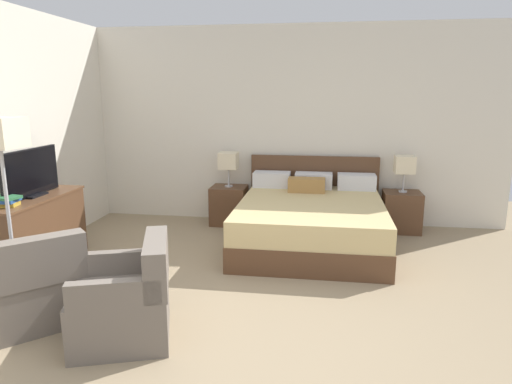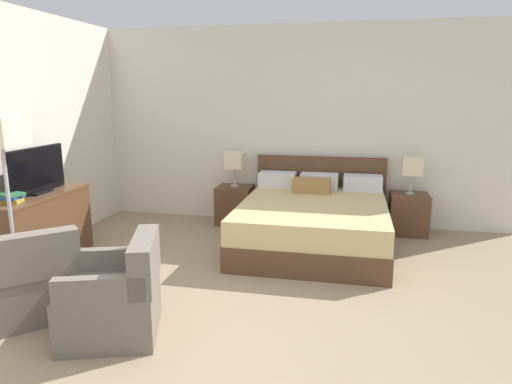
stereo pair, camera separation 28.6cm
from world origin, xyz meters
name	(u,v)px [view 1 (the left image)]	position (x,y,z in m)	size (l,w,h in m)	color
ground_plane	(219,352)	(0.00, 0.00, 0.00)	(10.41, 10.41, 0.00)	#998466
wall_back	(275,126)	(0.00, 3.50, 1.35)	(6.26, 0.06, 2.70)	silver
wall_left	(7,137)	(-2.56, 1.44, 1.35)	(0.06, 5.27, 2.70)	silver
bed	(311,220)	(0.56, 2.46, 0.30)	(1.75, 2.05, 0.95)	brown
nightstand_left	(229,205)	(-0.60, 3.20, 0.26)	(0.48, 0.43, 0.53)	brown
nightstand_right	(401,212)	(1.72, 3.20, 0.26)	(0.48, 0.43, 0.53)	brown
table_lamp_left	(228,161)	(-0.60, 3.20, 0.89)	(0.25, 0.25, 0.48)	#B7B7BC
table_lamp_right	(405,165)	(1.72, 3.20, 0.89)	(0.25, 0.25, 0.48)	#B7B7BC
dresser	(34,232)	(-2.27, 1.28, 0.39)	(0.48, 1.27, 0.76)	brown
tv	(31,174)	(-2.26, 1.33, 0.99)	(0.18, 0.87, 0.49)	black
book_red_cover	(7,204)	(-2.25, 0.91, 0.78)	(0.20, 0.15, 0.04)	gold
book_blue_cover	(5,200)	(-2.26, 0.91, 0.81)	(0.22, 0.19, 0.03)	#234C8E
book_small_top	(6,197)	(-2.25, 0.91, 0.84)	(0.24, 0.17, 0.03)	#2D7042
armchair_by_window	(36,288)	(-1.54, 0.22, 0.28)	(0.97, 0.97, 0.76)	#70665B
armchair_companion	(127,302)	(-0.72, 0.10, 0.28)	(0.87, 0.87, 0.76)	#70665B
floor_lamp	(0,147)	(-2.00, 0.60, 1.36)	(0.34, 0.34, 1.60)	#B7B7BC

